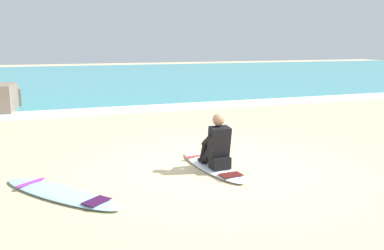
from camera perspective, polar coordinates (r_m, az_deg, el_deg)
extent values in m
plane|color=#CCB584|center=(7.37, 3.47, -5.80)|extent=(80.00, 80.00, 0.00)
cube|color=teal|center=(26.94, -14.05, 6.54)|extent=(80.00, 28.00, 0.10)
cube|color=white|center=(13.48, -7.70, 2.24)|extent=(80.00, 0.90, 0.11)
ellipsoid|color=silver|center=(7.26, 2.82, -5.79)|extent=(0.71, 2.13, 0.07)
cube|color=red|center=(7.75, 0.78, -4.37)|extent=(0.49, 0.14, 0.01)
cube|color=#4A1311|center=(6.69, 5.53, -6.99)|extent=(0.38, 0.27, 0.01)
cube|color=black|center=(6.97, 3.95, -5.31)|extent=(0.33, 0.28, 0.20)
cylinder|color=black|center=(7.05, 2.56, -3.84)|extent=(0.17, 0.41, 0.43)
cylinder|color=black|center=(7.23, 1.75, -3.69)|extent=(0.13, 0.26, 0.42)
cube|color=black|center=(7.34, 1.48, -5.03)|extent=(0.11, 0.22, 0.05)
cylinder|color=black|center=(7.14, 4.01, -3.67)|extent=(0.17, 0.41, 0.43)
cylinder|color=black|center=(7.33, 3.39, -3.50)|extent=(0.13, 0.26, 0.42)
cube|color=black|center=(7.44, 3.17, -4.82)|extent=(0.11, 0.22, 0.05)
cube|color=black|center=(6.92, 3.84, -2.44)|extent=(0.35, 0.31, 0.57)
sphere|color=#A37556|center=(6.86, 3.77, 0.78)|extent=(0.21, 0.21, 0.21)
cylinder|color=black|center=(6.98, 2.26, -2.08)|extent=(0.11, 0.40, 0.31)
cylinder|color=black|center=(7.10, 4.31, -1.87)|extent=(0.11, 0.40, 0.31)
ellipsoid|color=#9ED1E5|center=(6.29, -18.18, -9.10)|extent=(1.85, 2.17, 0.07)
cube|color=purple|center=(6.78, -21.80, -7.54)|extent=(0.44, 0.37, 0.01)
cube|color=#351037|center=(5.75, -13.32, -10.38)|extent=(0.43, 0.41, 0.01)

